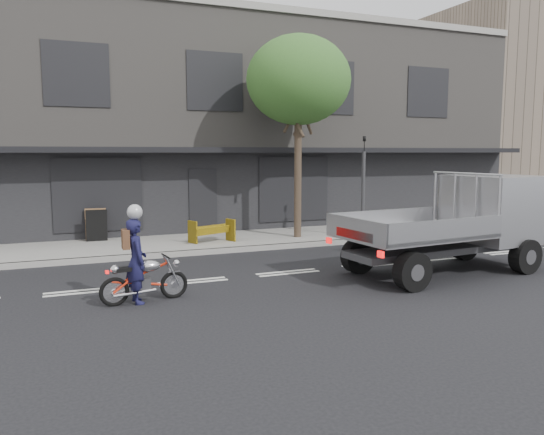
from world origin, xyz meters
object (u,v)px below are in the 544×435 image
at_px(flatbed_ute, 480,213).
at_px(traffic_light_pole, 363,192).
at_px(motorcycle, 145,279).
at_px(construction_barrier, 214,231).
at_px(street_tree, 298,81).
at_px(rider, 136,261).
at_px(sandwich_board, 97,226).

bearing_deg(flatbed_ute, traffic_light_pole, 91.34).
bearing_deg(motorcycle, construction_barrier, 54.44).
relative_size(traffic_light_pole, flatbed_ute, 0.63).
bearing_deg(traffic_light_pole, street_tree, 156.97).
height_order(street_tree, construction_barrier, street_tree).
distance_m(street_tree, rider, 9.27).
xyz_separation_m(traffic_light_pole, construction_barrier, (-4.96, 0.69, -1.13)).
xyz_separation_m(street_tree, motorcycle, (-5.88, -5.47, -4.81)).
relative_size(traffic_light_pole, motorcycle, 1.96).
height_order(traffic_light_pole, motorcycle, traffic_light_pole).
relative_size(street_tree, motorcycle, 3.78).
distance_m(rider, sandwich_board, 6.99).
bearing_deg(flatbed_ute, construction_barrier, 130.31).
distance_m(traffic_light_pole, flatbed_ute, 4.73).
height_order(traffic_light_pole, rider, traffic_light_pole).
bearing_deg(construction_barrier, flatbed_ute, -44.34).
distance_m(motorcycle, rider, 0.40).
bearing_deg(rider, sandwich_board, -4.38).
relative_size(street_tree, sandwich_board, 6.55).
height_order(traffic_light_pole, flatbed_ute, traffic_light_pole).
distance_m(construction_barrier, sandwich_board, 3.76).
distance_m(flatbed_ute, construction_barrier, 7.76).
distance_m(traffic_light_pole, rider, 9.30).
height_order(traffic_light_pole, sandwich_board, traffic_light_pole).
bearing_deg(traffic_light_pole, construction_barrier, 172.11).
relative_size(street_tree, traffic_light_pole, 1.93).
xyz_separation_m(flatbed_ute, sandwich_board, (-8.87, 7.06, -0.76)).
height_order(traffic_light_pole, construction_barrier, traffic_light_pole).
relative_size(traffic_light_pole, rider, 2.08).
bearing_deg(construction_barrier, traffic_light_pole, -7.89).
relative_size(rider, flatbed_ute, 0.30).
bearing_deg(flatbed_ute, rider, 174.14).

